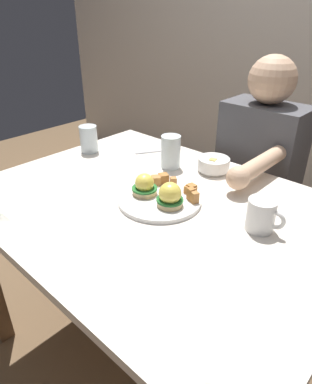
{
  "coord_description": "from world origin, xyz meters",
  "views": [
    {
      "loc": [
        0.65,
        -0.7,
        1.3
      ],
      "look_at": [
        0.0,
        0.0,
        0.78
      ],
      "focal_mm": 31.96,
      "sensor_mm": 36.0,
      "label": 1
    }
  ],
  "objects_px": {
    "coffee_mug": "(262,214)",
    "fork": "(155,151)",
    "eggs_benedict_plate": "(161,195)",
    "fruit_bowl": "(214,165)",
    "water_glass_far": "(171,154)",
    "diner_person": "(255,173)",
    "water_glass_near": "(89,140)",
    "dining_table": "(155,229)"
  },
  "relations": [
    {
      "from": "eggs_benedict_plate",
      "to": "water_glass_near",
      "type": "relative_size",
      "value": 2.36
    },
    {
      "from": "fruit_bowl",
      "to": "fork",
      "type": "xyz_separation_m",
      "value": [
        -0.3,
        -0.01,
        -0.03
      ]
    },
    {
      "from": "fork",
      "to": "diner_person",
      "type": "relative_size",
      "value": 0.12
    },
    {
      "from": "fruit_bowl",
      "to": "coffee_mug",
      "type": "xyz_separation_m",
      "value": [
        0.32,
        -0.23,
        0.02
      ]
    },
    {
      "from": "eggs_benedict_plate",
      "to": "fruit_bowl",
      "type": "xyz_separation_m",
      "value": [
        -0.01,
        0.31,
        0.0
      ]
    },
    {
      "from": "eggs_benedict_plate",
      "to": "water_glass_near",
      "type": "bearing_deg",
      "value": 168.08
    },
    {
      "from": "dining_table",
      "to": "fork",
      "type": "bearing_deg",
      "value": 133.2
    },
    {
      "from": "eggs_benedict_plate",
      "to": "water_glass_far",
      "type": "bearing_deg",
      "value": 124.47
    },
    {
      "from": "coffee_mug",
      "to": "diner_person",
      "type": "height_order",
      "value": "diner_person"
    },
    {
      "from": "coffee_mug",
      "to": "fork",
      "type": "height_order",
      "value": "coffee_mug"
    },
    {
      "from": "fruit_bowl",
      "to": "water_glass_near",
      "type": "height_order",
      "value": "water_glass_near"
    },
    {
      "from": "fork",
      "to": "water_glass_near",
      "type": "distance_m",
      "value": 0.29
    },
    {
      "from": "fruit_bowl",
      "to": "fork",
      "type": "bearing_deg",
      "value": -178.89
    },
    {
      "from": "eggs_benedict_plate",
      "to": "coffee_mug",
      "type": "bearing_deg",
      "value": 13.98
    },
    {
      "from": "coffee_mug",
      "to": "water_glass_far",
      "type": "distance_m",
      "value": 0.49
    },
    {
      "from": "dining_table",
      "to": "diner_person",
      "type": "height_order",
      "value": "diner_person"
    },
    {
      "from": "coffee_mug",
      "to": "fork",
      "type": "xyz_separation_m",
      "value": [
        -0.62,
        0.23,
        -0.05
      ]
    },
    {
      "from": "water_glass_far",
      "to": "diner_person",
      "type": "xyz_separation_m",
      "value": [
        0.19,
        0.36,
        -0.15
      ]
    },
    {
      "from": "coffee_mug",
      "to": "water_glass_near",
      "type": "xyz_separation_m",
      "value": [
        -0.83,
        0.03,
        0.0
      ]
    },
    {
      "from": "coffee_mug",
      "to": "fork",
      "type": "distance_m",
      "value": 0.66
    },
    {
      "from": "dining_table",
      "to": "fork",
      "type": "relative_size",
      "value": 8.44
    },
    {
      "from": "coffee_mug",
      "to": "water_glass_far",
      "type": "height_order",
      "value": "water_glass_far"
    },
    {
      "from": "eggs_benedict_plate",
      "to": "dining_table",
      "type": "bearing_deg",
      "value": -121.86
    },
    {
      "from": "fork",
      "to": "diner_person",
      "type": "distance_m",
      "value": 0.45
    },
    {
      "from": "dining_table",
      "to": "water_glass_near",
      "type": "distance_m",
      "value": 0.55
    },
    {
      "from": "coffee_mug",
      "to": "fork",
      "type": "bearing_deg",
      "value": 159.98
    },
    {
      "from": "eggs_benedict_plate",
      "to": "diner_person",
      "type": "distance_m",
      "value": 0.6
    },
    {
      "from": "eggs_benedict_plate",
      "to": "diner_person",
      "type": "bearing_deg",
      "value": 86.73
    },
    {
      "from": "dining_table",
      "to": "eggs_benedict_plate",
      "type": "height_order",
      "value": "eggs_benedict_plate"
    },
    {
      "from": "dining_table",
      "to": "water_glass_near",
      "type": "relative_size",
      "value": 10.49
    },
    {
      "from": "eggs_benedict_plate",
      "to": "water_glass_far",
      "type": "height_order",
      "value": "water_glass_far"
    },
    {
      "from": "fork",
      "to": "diner_person",
      "type": "bearing_deg",
      "value": 39.65
    },
    {
      "from": "dining_table",
      "to": "coffee_mug",
      "type": "distance_m",
      "value": 0.37
    },
    {
      "from": "dining_table",
      "to": "fork",
      "type": "xyz_separation_m",
      "value": [
        -0.3,
        0.32,
        0.11
      ]
    },
    {
      "from": "coffee_mug",
      "to": "water_glass_near",
      "type": "distance_m",
      "value": 0.83
    },
    {
      "from": "fruit_bowl",
      "to": "coffee_mug",
      "type": "bearing_deg",
      "value": -36.21
    },
    {
      "from": "eggs_benedict_plate",
      "to": "fruit_bowl",
      "type": "height_order",
      "value": "eggs_benedict_plate"
    },
    {
      "from": "diner_person",
      "to": "dining_table",
      "type": "bearing_deg",
      "value": -94.09
    },
    {
      "from": "eggs_benedict_plate",
      "to": "diner_person",
      "type": "height_order",
      "value": "diner_person"
    },
    {
      "from": "dining_table",
      "to": "eggs_benedict_plate",
      "type": "bearing_deg",
      "value": 58.14
    },
    {
      "from": "fork",
      "to": "water_glass_far",
      "type": "bearing_deg",
      "value": -26.38
    },
    {
      "from": "eggs_benedict_plate",
      "to": "water_glass_near",
      "type": "height_order",
      "value": "water_glass_near"
    }
  ]
}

